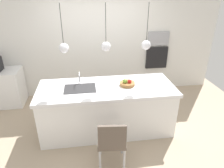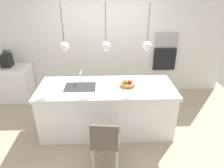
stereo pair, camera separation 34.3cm
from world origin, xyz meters
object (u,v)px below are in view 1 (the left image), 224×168
oven (156,57)px  chair_near (112,140)px  fruit_bowl (127,83)px  microwave (158,38)px

oven → chair_near: oven is taller
fruit_bowl → microwave: size_ratio=0.51×
microwave → chair_near: microwave is taller
fruit_bowl → chair_near: (-0.42, -0.95, -0.46)m
oven → chair_near: bearing=-121.2°
fruit_bowl → oven: (1.11, 1.57, -0.06)m
fruit_bowl → chair_near: 1.14m
chair_near → oven: bearing=58.8°
chair_near → fruit_bowl: bearing=66.2°
microwave → oven: size_ratio=0.96×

